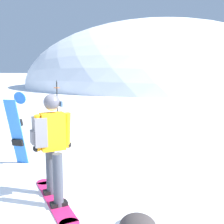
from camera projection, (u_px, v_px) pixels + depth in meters
ground_plane at (58, 221)px, 3.85m from camera, size 300.00×300.00×0.00m
ridge_peak_main at (156, 86)px, 34.94m from camera, size 32.72×29.45×16.02m
snowboarder_main at (51, 145)px, 4.29m from camera, size 1.28×1.48×1.71m
spare_snowboard at (17, 129)px, 5.97m from camera, size 0.28×0.45×1.61m
piste_marker_near at (57, 102)px, 9.27m from camera, size 0.20×0.20×1.74m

